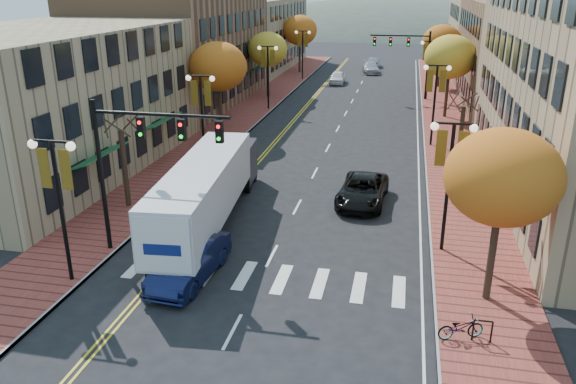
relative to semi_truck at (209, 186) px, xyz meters
The scene contains 32 objects.
ground 7.89m from the semi_truck, 60.16° to the right, with size 200.00×200.00×0.00m, color black.
sidewalk_left 26.52m from the semi_truck, 101.39° to the left, with size 4.00×85.00×0.15m, color brown.
sidewalk_right 28.97m from the semi_truck, 63.75° to the left, with size 4.00×85.00×0.15m, color brown.
building_left_near 14.89m from the semi_truck, 154.12° to the left, with size 12.00×22.00×9.00m, color #9E8966.
building_left_mid 32.43m from the semi_truck, 114.20° to the left, with size 12.00×24.00×11.00m, color brown.
building_left_far 56.06m from the semi_truck, 103.66° to the left, with size 12.00×26.00×9.50m, color #9E8966.
building_right_mid 41.94m from the semi_truck, 57.83° to the left, with size 15.00×24.00×10.00m, color brown.
building_right_far 61.68m from the semi_truck, 68.79° to the left, with size 15.00×20.00×11.00m, color #9E8966.
tree_left_a 5.41m from the semi_truck, 164.83° to the left, with size 0.28×0.28×4.20m.
tree_left_b 18.48m from the semi_truck, 106.69° to the left, with size 4.48×4.48×7.21m.
tree_left_c 33.95m from the semi_truck, 98.88° to the left, with size 4.16×4.16×6.69m.
tree_left_d 51.80m from the semi_truck, 95.80° to the left, with size 4.61×4.61×7.42m.
tree_right_a 13.89m from the semi_truck, 19.74° to the right, with size 4.16×4.16×6.69m.
tree_right_b 17.13m from the semi_truck, 41.78° to the left, with size 0.28×0.28×4.20m.
tree_right_c 30.43m from the semi_truck, 65.01° to the left, with size 4.48×4.48×7.21m.
tree_right_d 45.37m from the semi_truck, 73.60° to the left, with size 4.35×4.35×7.00m.
lamp_left_a 7.87m from the semi_truck, 119.48° to the right, with size 1.96×0.36×6.05m.
lamp_left_b 10.35m from the semi_truck, 111.57° to the left, with size 1.96×0.36×6.05m.
lamp_left_c 27.75m from the semi_truck, 97.73° to the left, with size 1.96×0.36×6.05m.
lamp_left_d 45.62m from the semi_truck, 94.69° to the left, with size 1.96×0.36×6.05m.
lamp_right_a 11.50m from the semi_truck, ahead, with size 1.96×0.36×6.05m.
lamp_right_b 20.86m from the semi_truck, 57.07° to the left, with size 1.96×0.36×6.05m.
lamp_right_c 37.23m from the semi_truck, 72.34° to the left, with size 1.96×0.36×6.05m.
traffic_mast_near 4.85m from the semi_truck, 115.35° to the right, with size 6.10×0.35×7.00m.
traffic_mast_far 36.71m from the semi_truck, 75.35° to the left, with size 6.10×0.34×7.00m.
semi_truck is the anchor object (origin of this frame).
navy_sedan 5.59m from the semi_truck, 79.77° to the right, with size 1.74×4.99×1.64m, color #0D1337.
black_suv 8.77m from the semi_truck, 33.61° to the left, with size 2.47×5.37×1.49m, color black.
car_far_white 43.92m from the semi_truck, 88.82° to the left, with size 1.73×4.31×1.47m, color white.
car_far_silver 53.44m from the semi_truck, 85.41° to the left, with size 2.09×5.15×1.50m, color #A9A8B0.
car_far_oncoming 59.61m from the semi_truck, 85.88° to the left, with size 1.40×4.01×1.32m, color #939298.
bicycle 13.91m from the semi_truck, 33.11° to the right, with size 0.57×1.62×0.85m, color gray.
Camera 1 is at (5.39, -18.07, 11.58)m, focal length 35.00 mm.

